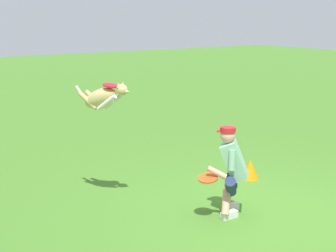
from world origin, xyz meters
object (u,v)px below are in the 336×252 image
(frisbee_flying, at_px, (110,85))
(frisbee_held, at_px, (208,178))
(person, at_px, (231,168))
(dog, at_px, (103,98))
(training_cone, at_px, (250,169))

(frisbee_flying, distance_m, frisbee_held, 1.98)
(person, bearing_deg, dog, -6.34)
(dog, distance_m, frisbee_held, 1.98)
(dog, xyz_separation_m, training_cone, (-2.58, 0.51, -1.44))
(dog, distance_m, frisbee_flying, 0.24)
(dog, bearing_deg, training_cone, 52.33)
(frisbee_flying, height_order, training_cone, frisbee_flying)
(dog, height_order, frisbee_flying, dog)
(person, xyz_separation_m, frisbee_held, (0.38, -0.05, -0.09))
(dog, height_order, training_cone, dog)
(person, distance_m, dog, 2.16)
(person, relative_size, training_cone, 3.68)
(dog, bearing_deg, person, 11.45)
(dog, bearing_deg, frisbee_held, 2.29)
(person, bearing_deg, frisbee_flying, -5.80)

